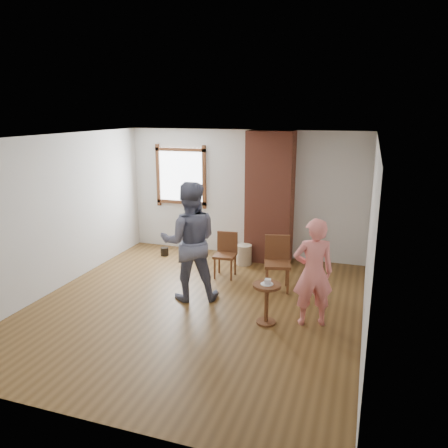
# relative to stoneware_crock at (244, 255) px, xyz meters

# --- Properties ---
(ground) EXTENTS (5.50, 5.50, 0.00)m
(ground) POSITION_rel_stoneware_crock_xyz_m (-0.20, -2.10, -0.20)
(ground) COLOR brown
(ground) RESTS_ON ground
(room_shell) EXTENTS (5.04, 5.52, 2.62)m
(room_shell) POSITION_rel_stoneware_crock_xyz_m (-0.25, -1.50, 1.61)
(room_shell) COLOR silver
(room_shell) RESTS_ON ground
(brick_chimney) EXTENTS (0.90, 0.50, 2.60)m
(brick_chimney) POSITION_rel_stoneware_crock_xyz_m (0.40, 0.40, 1.10)
(brick_chimney) COLOR #9E4D38
(brick_chimney) RESTS_ON ground
(stoneware_crock) EXTENTS (0.40, 0.40, 0.40)m
(stoneware_crock) POSITION_rel_stoneware_crock_xyz_m (0.00, 0.00, 0.00)
(stoneware_crock) COLOR #C2A98C
(stoneware_crock) RESTS_ON ground
(dark_pot) EXTENTS (0.20, 0.20, 0.17)m
(dark_pot) POSITION_rel_stoneware_crock_xyz_m (-1.74, -0.01, -0.11)
(dark_pot) COLOR black
(dark_pot) RESTS_ON ground
(dining_chair_left) EXTENTS (0.41, 0.41, 0.82)m
(dining_chair_left) POSITION_rel_stoneware_crock_xyz_m (-0.15, -0.70, 0.26)
(dining_chair_left) COLOR brown
(dining_chair_left) RESTS_ON ground
(dining_chair_right) EXTENTS (0.52, 0.52, 0.92)m
(dining_chair_right) POSITION_rel_stoneware_crock_xyz_m (0.86, -0.98, 0.32)
(dining_chair_right) COLOR brown
(dining_chair_right) RESTS_ON ground
(side_table) EXTENTS (0.40, 0.40, 0.60)m
(side_table) POSITION_rel_stoneware_crock_xyz_m (0.98, -2.30, 0.21)
(side_table) COLOR brown
(side_table) RESTS_ON ground
(cake_plate) EXTENTS (0.18, 0.18, 0.01)m
(cake_plate) POSITION_rel_stoneware_crock_xyz_m (0.98, -2.30, 0.41)
(cake_plate) COLOR white
(cake_plate) RESTS_ON side_table
(cake_slice) EXTENTS (0.08, 0.07, 0.06)m
(cake_slice) POSITION_rel_stoneware_crock_xyz_m (0.99, -2.30, 0.44)
(cake_slice) COLOR silver
(cake_slice) RESTS_ON cake_plate
(man) EXTENTS (1.14, 1.02, 1.91)m
(man) POSITION_rel_stoneware_crock_xyz_m (-0.39, -1.82, 0.76)
(man) COLOR #121533
(man) RESTS_ON ground
(person_pink) EXTENTS (0.66, 0.54, 1.56)m
(person_pink) POSITION_rel_stoneware_crock_xyz_m (1.59, -2.11, 0.58)
(person_pink) COLOR #FF847F
(person_pink) RESTS_ON ground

